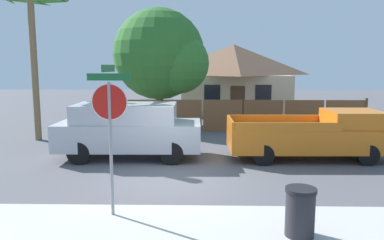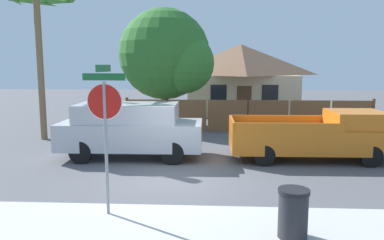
% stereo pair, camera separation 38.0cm
% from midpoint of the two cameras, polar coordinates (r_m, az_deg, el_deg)
% --- Properties ---
extents(ground_plane, '(80.00, 80.00, 0.00)m').
position_cam_midpoint_polar(ground_plane, '(10.98, -3.87, -9.07)').
color(ground_plane, '#56565B').
extents(sidewalk_strip, '(36.00, 3.20, 0.01)m').
position_cam_midpoint_polar(sidewalk_strip, '(7.64, -6.37, -17.13)').
color(sidewalk_strip, beige).
rests_on(sidewalk_strip, ground).
extents(wooden_fence, '(12.20, 0.12, 1.68)m').
position_cam_midpoint_polar(wooden_fence, '(18.74, 7.18, 0.66)').
color(wooden_fence, brown).
rests_on(wooden_fence, ground).
extents(house, '(7.64, 7.29, 4.73)m').
position_cam_midpoint_polar(house, '(26.87, 5.89, 6.55)').
color(house, beige).
rests_on(house, ground).
extents(oak_tree, '(5.06, 4.82, 6.27)m').
position_cam_midpoint_polar(oak_tree, '(20.06, -4.97, 9.67)').
color(oak_tree, brown).
rests_on(oak_tree, ground).
extents(palm_tree, '(3.18, 3.40, 6.52)m').
position_cam_midpoint_polar(palm_tree, '(17.85, -23.93, 15.23)').
color(palm_tree, brown).
rests_on(palm_tree, ground).
extents(red_suv, '(5.03, 2.12, 1.94)m').
position_cam_midpoint_polar(red_suv, '(13.45, -10.42, -1.34)').
color(red_suv, '#B7B7BC').
rests_on(red_suv, ground).
extents(orange_pickup, '(5.59, 2.07, 1.72)m').
position_cam_midpoint_polar(orange_pickup, '(13.75, 17.42, -2.21)').
color(orange_pickup, orange).
rests_on(orange_pickup, ground).
extents(stop_sign, '(0.94, 0.84, 3.29)m').
position_cam_midpoint_polar(stop_sign, '(8.20, -13.72, 0.86)').
color(stop_sign, gray).
rests_on(stop_sign, ground).
extents(trash_bin, '(0.60, 0.60, 0.96)m').
position_cam_midpoint_polar(trash_bin, '(7.65, 14.75, -13.38)').
color(trash_bin, '#28282D').
rests_on(trash_bin, ground).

